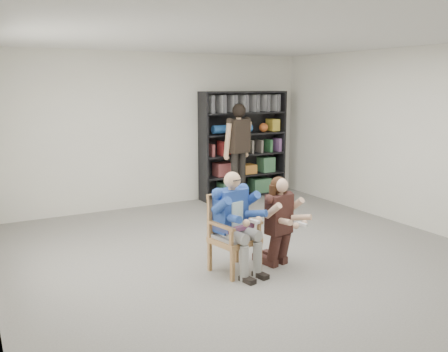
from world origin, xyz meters
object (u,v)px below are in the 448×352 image
seated_man (235,222)px  bookshelf (243,145)px  standing_man (238,154)px  kneeling_woman (281,222)px  armchair (235,234)px

seated_man → bookshelf: 3.95m
standing_man → seated_man: bearing=-134.6°
seated_man → standing_man: standing_man is taller
kneeling_woman → armchair: bearing=156.8°
seated_man → standing_man: size_ratio=0.66×
kneeling_woman → bookshelf: size_ratio=0.54×
armchair → kneeling_woman: bearing=-23.2°
bookshelf → seated_man: bearing=-122.4°
bookshelf → armchair: bearing=-122.4°
standing_man → armchair: bearing=-134.6°
armchair → seated_man: seated_man is taller
seated_man → bookshelf: size_ratio=0.59×
armchair → standing_man: bearing=47.4°
seated_man → kneeling_woman: (0.58, -0.12, -0.05)m
bookshelf → standing_man: 0.54m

